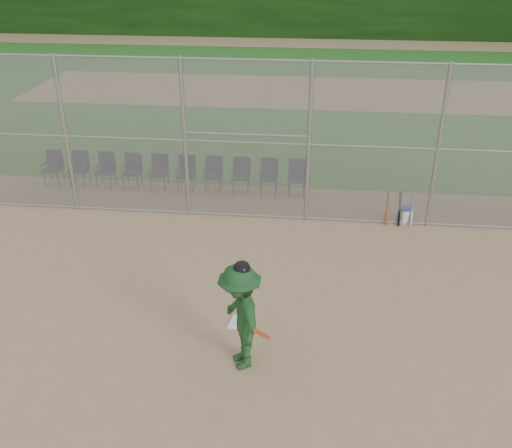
# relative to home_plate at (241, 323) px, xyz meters

# --- Properties ---
(ground) EXTENTS (100.00, 100.00, 0.00)m
(ground) POSITION_rel_home_plate_xyz_m (0.08, -0.56, -0.01)
(ground) COLOR tan
(ground) RESTS_ON ground
(grass_strip) EXTENTS (100.00, 100.00, 0.00)m
(grass_strip) POSITION_rel_home_plate_xyz_m (0.08, 17.44, -0.00)
(grass_strip) COLOR #26661E
(grass_strip) RESTS_ON ground
(dirt_patch_far) EXTENTS (24.00, 24.00, 0.00)m
(dirt_patch_far) POSITION_rel_home_plate_xyz_m (0.08, 17.44, -0.00)
(dirt_patch_far) COLOR tan
(dirt_patch_far) RESTS_ON ground
(backstop_fence) EXTENTS (16.09, 0.09, 4.00)m
(backstop_fence) POSITION_rel_home_plate_xyz_m (0.08, 4.44, 2.06)
(backstop_fence) COLOR gray
(backstop_fence) RESTS_ON ground
(home_plate) EXTENTS (0.47, 0.47, 0.02)m
(home_plate) POSITION_rel_home_plate_xyz_m (0.00, 0.00, 0.00)
(home_plate) COLOR white
(home_plate) RESTS_ON ground
(batter_at_plate) EXTENTS (1.11, 1.43, 1.99)m
(batter_at_plate) POSITION_rel_home_plate_xyz_m (0.14, -1.08, 0.95)
(batter_at_plate) COLOR #1D4A22
(batter_at_plate) RESTS_ON ground
(water_cooler) EXTENTS (0.32, 0.32, 0.41)m
(water_cooler) POSITION_rel_home_plate_xyz_m (3.55, 4.57, 0.20)
(water_cooler) COLOR white
(water_cooler) RESTS_ON ground
(spare_bats) EXTENTS (0.66, 0.37, 0.83)m
(spare_bats) POSITION_rel_home_plate_xyz_m (3.38, 4.48, 0.40)
(spare_bats) COLOR #D84C14
(spare_bats) RESTS_ON ground
(chair_0) EXTENTS (0.54, 0.52, 0.96)m
(chair_0) POSITION_rel_home_plate_xyz_m (-6.20, 5.99, 0.47)
(chair_0) COLOR #0E1734
(chair_0) RESTS_ON ground
(chair_1) EXTENTS (0.54, 0.52, 0.96)m
(chair_1) POSITION_rel_home_plate_xyz_m (-5.42, 5.99, 0.47)
(chair_1) COLOR #0E1734
(chair_1) RESTS_ON ground
(chair_2) EXTENTS (0.54, 0.52, 0.96)m
(chair_2) POSITION_rel_home_plate_xyz_m (-4.65, 5.99, 0.47)
(chair_2) COLOR #0E1734
(chair_2) RESTS_ON ground
(chair_3) EXTENTS (0.54, 0.52, 0.96)m
(chair_3) POSITION_rel_home_plate_xyz_m (-3.87, 5.99, 0.47)
(chair_3) COLOR #0E1734
(chair_3) RESTS_ON ground
(chair_4) EXTENTS (0.54, 0.52, 0.96)m
(chair_4) POSITION_rel_home_plate_xyz_m (-3.10, 5.99, 0.47)
(chair_4) COLOR #0E1734
(chair_4) RESTS_ON ground
(chair_5) EXTENTS (0.54, 0.52, 0.96)m
(chair_5) POSITION_rel_home_plate_xyz_m (-2.32, 5.99, 0.47)
(chair_5) COLOR #0E1734
(chair_5) RESTS_ON ground
(chair_6) EXTENTS (0.54, 0.52, 0.96)m
(chair_6) POSITION_rel_home_plate_xyz_m (-1.55, 5.99, 0.47)
(chair_6) COLOR #0E1734
(chair_6) RESTS_ON ground
(chair_7) EXTENTS (0.54, 0.52, 0.96)m
(chair_7) POSITION_rel_home_plate_xyz_m (-0.77, 5.99, 0.47)
(chair_7) COLOR #0E1734
(chair_7) RESTS_ON ground
(chair_8) EXTENTS (0.54, 0.52, 0.96)m
(chair_8) POSITION_rel_home_plate_xyz_m (0.01, 5.99, 0.47)
(chair_8) COLOR #0E1734
(chair_8) RESTS_ON ground
(chair_9) EXTENTS (0.54, 0.52, 0.96)m
(chair_9) POSITION_rel_home_plate_xyz_m (0.78, 5.99, 0.47)
(chair_9) COLOR #0E1734
(chair_9) RESTS_ON ground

